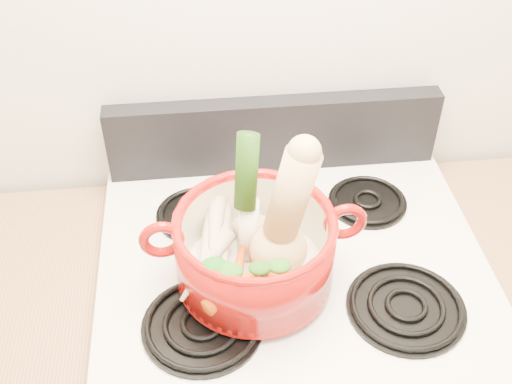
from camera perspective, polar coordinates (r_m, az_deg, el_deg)
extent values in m
cube|color=silver|center=(1.39, 1.54, 15.12)|extent=(3.50, 0.02, 2.60)
cube|color=silver|center=(1.33, 3.23, -6.11)|extent=(0.78, 0.67, 0.03)
cube|color=black|center=(1.48, 1.61, 5.16)|extent=(0.76, 0.05, 0.18)
cylinder|color=black|center=(1.19, -4.77, -11.62)|extent=(0.22, 0.22, 0.02)
cylinder|color=black|center=(1.25, 13.20, -9.85)|extent=(0.22, 0.22, 0.02)
cylinder|color=black|center=(1.40, -5.34, -1.87)|extent=(0.17, 0.17, 0.02)
cylinder|color=black|center=(1.44, 9.89, -0.74)|extent=(0.17, 0.17, 0.02)
cylinder|color=#980E0A|center=(1.20, -0.10, -5.16)|extent=(0.31, 0.31, 0.15)
torus|color=#980E0A|center=(1.16, -8.39, -4.22)|extent=(0.08, 0.02, 0.08)
torus|color=#980E0A|center=(1.19, 7.93, -2.63)|extent=(0.08, 0.02, 0.08)
cylinder|color=white|center=(1.16, -0.75, -0.61)|extent=(0.07, 0.11, 0.27)
ellipsoid|color=tan|center=(1.26, -0.11, -3.33)|extent=(0.11, 0.10, 0.05)
cone|color=beige|center=(1.22, -3.81, -5.47)|extent=(0.07, 0.25, 0.07)
cone|color=beige|center=(1.21, -4.43, -5.53)|extent=(0.09, 0.21, 0.06)
cone|color=beige|center=(1.24, -2.97, -3.61)|extent=(0.06, 0.22, 0.06)
cone|color=beige|center=(1.18, -4.54, -6.42)|extent=(0.12, 0.16, 0.05)
cone|color=beige|center=(1.25, -3.68, -2.76)|extent=(0.05, 0.20, 0.06)
cone|color=beige|center=(1.22, -3.66, -3.27)|extent=(0.08, 0.24, 0.06)
cone|color=#BB3309|center=(1.19, -0.07, -7.52)|extent=(0.03, 0.15, 0.04)
cone|color=#CD4F0A|center=(1.18, -1.70, -7.47)|extent=(0.07, 0.17, 0.05)
cone|color=#BA3A09|center=(1.19, 1.46, -6.60)|extent=(0.03, 0.16, 0.04)
cone|color=#DA490A|center=(1.15, -1.56, -8.30)|extent=(0.14, 0.12, 0.04)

